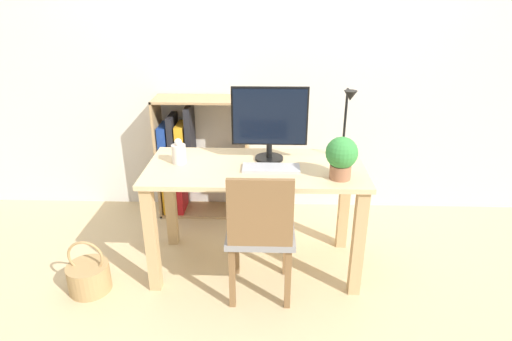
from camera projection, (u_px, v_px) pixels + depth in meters
The scene contains 11 objects.
ground_plane at pixel (256, 264), 2.95m from camera, with size 10.00×10.00×0.00m, color #CCB284.
wall_back at pixel (259, 52), 3.29m from camera, with size 8.00×0.05×2.60m.
desk at pixel (255, 187), 2.71m from camera, with size 1.35×0.64×0.74m.
monitor at pixel (270, 120), 2.66m from camera, with size 0.48×0.18×0.47m.
keyboard at pixel (271, 168), 2.60m from camera, with size 0.35×0.14×0.02m.
vase at pixel (179, 153), 2.67m from camera, with size 0.09×0.09×0.16m.
desk_lamp at pixel (347, 118), 2.62m from camera, with size 0.10×0.19×0.46m.
potted_plant at pixel (341, 156), 2.43m from camera, with size 0.18×0.18×0.25m.
chair at pixel (261, 231), 2.47m from camera, with size 0.40×0.40×0.85m.
bookshelf at pixel (188, 158), 3.46m from camera, with size 0.73×0.28×0.98m.
basket at pixel (89, 276), 2.67m from camera, with size 0.26×0.26×0.36m.
Camera 1 is at (0.08, -2.45, 1.76)m, focal length 30.00 mm.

